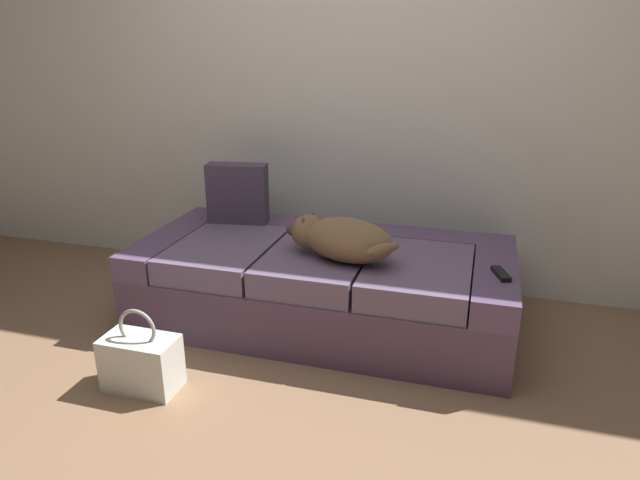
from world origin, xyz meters
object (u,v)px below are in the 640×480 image
object	(u,v)px
couch	(323,284)
throw_pillow	(238,193)
dog_tan	(341,238)
tv_remote	(501,274)
handbag	(141,362)

from	to	relation	value
couch	throw_pillow	bearing A→B (deg)	156.69
dog_tan	tv_remote	bearing A→B (deg)	0.43
couch	handbag	xyz separation A→B (m)	(-0.58, -0.81, -0.09)
handbag	couch	bearing A→B (deg)	54.55
dog_tan	handbag	size ratio (longest dim) A/B	1.62
couch	dog_tan	size ratio (longest dim) A/B	3.14
tv_remote	handbag	world-z (taller)	tv_remote
couch	handbag	size ratio (longest dim) A/B	5.08
couch	throw_pillow	size ratio (longest dim) A/B	5.64
tv_remote	handbag	xyz separation A→B (m)	(-1.46, -0.67, -0.31)
dog_tan	throw_pillow	distance (m)	0.82
dog_tan	handbag	distance (m)	1.06
tv_remote	throw_pillow	world-z (taller)	throw_pillow
dog_tan	throw_pillow	size ratio (longest dim) A/B	1.80
couch	throw_pillow	world-z (taller)	throw_pillow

